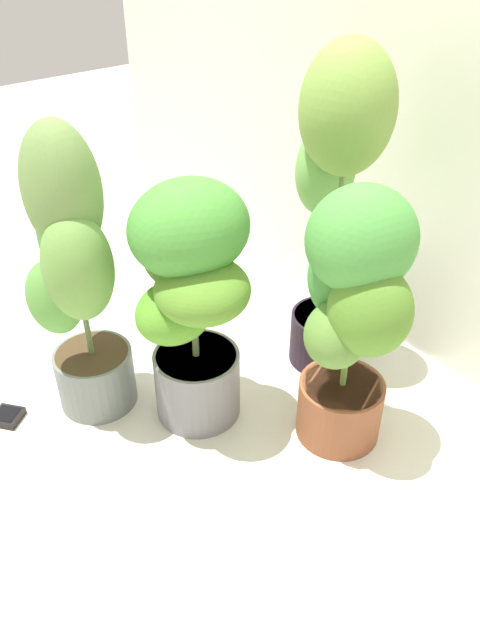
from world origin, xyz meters
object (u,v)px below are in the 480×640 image
(hygrometer_box, at_px, (7,417))
(potted_plant_back_right, at_px, (352,308))
(potted_plant_front_left, at_px, (74,270))
(potted_plant_back_center, at_px, (336,185))
(potted_plant_center, at_px, (191,292))

(hygrometer_box, bearing_deg, potted_plant_back_right, -169.80)
(potted_plant_back_right, relative_size, potted_plant_front_left, 0.88)
(potted_plant_back_right, height_order, potted_plant_back_center, potted_plant_back_center)
(potted_plant_back_right, bearing_deg, hygrometer_box, -132.01)
(potted_plant_back_right, bearing_deg, potted_plant_center, -141.26)
(potted_plant_back_center, bearing_deg, potted_plant_center, -94.91)
(potted_plant_back_right, distance_m, potted_plant_front_left, 0.74)
(potted_plant_back_right, xyz_separation_m, hygrometer_box, (-0.66, -0.73, -0.43))
(potted_plant_front_left, relative_size, hygrometer_box, 7.84)
(potted_plant_front_left, xyz_separation_m, hygrometer_box, (-0.10, -0.25, -0.47))
(potted_plant_front_left, distance_m, hygrometer_box, 0.54)
(potted_plant_front_left, bearing_deg, hygrometer_box, -111.50)
(potted_plant_back_right, xyz_separation_m, potted_plant_back_center, (-0.29, 0.22, 0.17))
(potted_plant_back_center, bearing_deg, potted_plant_back_right, -37.49)
(potted_plant_center, xyz_separation_m, potted_plant_back_right, (0.33, 0.27, 0.01))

